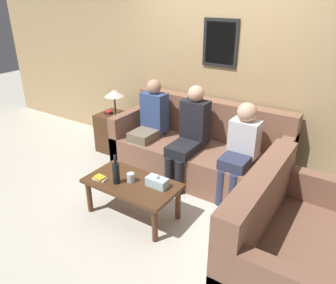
% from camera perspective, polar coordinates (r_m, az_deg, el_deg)
% --- Properties ---
extents(ground_plane, '(16.00, 16.00, 0.00)m').
position_cam_1_polar(ground_plane, '(4.17, 1.62, -8.72)').
color(ground_plane, beige).
extents(wall_back, '(9.00, 0.08, 2.60)m').
position_cam_1_polar(wall_back, '(4.52, 8.99, 11.71)').
color(wall_back, tan).
rests_on(wall_back, ground_plane).
extents(couch_main, '(2.29, 0.94, 0.98)m').
position_cam_1_polar(couch_main, '(4.43, 5.51, -1.74)').
color(couch_main, brown).
rests_on(couch_main, ground_plane).
extents(couch_side, '(0.94, 1.47, 0.98)m').
position_cam_1_polar(couch_side, '(3.05, 20.44, -17.18)').
color(couch_side, brown).
rests_on(couch_side, ground_plane).
extents(coffee_table, '(1.03, 0.56, 0.43)m').
position_cam_1_polar(coffee_table, '(3.61, -6.26, -7.75)').
color(coffee_table, '#4C2D19').
rests_on(coffee_table, ground_plane).
extents(side_table_with_lamp, '(0.44, 0.44, 0.99)m').
position_cam_1_polar(side_table_with_lamp, '(5.17, -9.34, 2.14)').
color(side_table_with_lamp, '#4C2D19').
rests_on(side_table_with_lamp, ground_plane).
extents(wine_bottle, '(0.08, 0.08, 0.33)m').
position_cam_1_polar(wine_bottle, '(3.52, -9.05, -5.27)').
color(wine_bottle, black).
rests_on(wine_bottle, coffee_table).
extents(drinking_glass, '(0.08, 0.08, 0.10)m').
position_cam_1_polar(drinking_glass, '(3.56, -6.52, -6.16)').
color(drinking_glass, silver).
rests_on(drinking_glass, coffee_table).
extents(book_stack, '(0.16, 0.10, 0.04)m').
position_cam_1_polar(book_stack, '(3.67, -11.79, -6.19)').
color(book_stack, beige).
rests_on(book_stack, coffee_table).
extents(tissue_box, '(0.23, 0.12, 0.15)m').
position_cam_1_polar(tissue_box, '(3.46, -1.92, -6.97)').
color(tissue_box, silver).
rests_on(tissue_box, coffee_table).
extents(person_left, '(0.34, 0.61, 1.23)m').
position_cam_1_polar(person_left, '(4.53, -3.21, 3.56)').
color(person_left, '#756651').
rests_on(person_left, ground_plane).
extents(person_middle, '(0.34, 0.66, 1.25)m').
position_cam_1_polar(person_middle, '(4.15, 3.81, 1.64)').
color(person_middle, black).
rests_on(person_middle, ground_plane).
extents(person_right, '(0.34, 0.58, 1.16)m').
position_cam_1_polar(person_right, '(3.90, 12.47, -0.89)').
color(person_right, '#2D334C').
rests_on(person_right, ground_plane).
extents(teddy_bear, '(0.21, 0.21, 0.33)m').
position_cam_1_polar(teddy_bear, '(3.37, 10.79, -15.59)').
color(teddy_bear, tan).
rests_on(teddy_bear, ground_plane).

